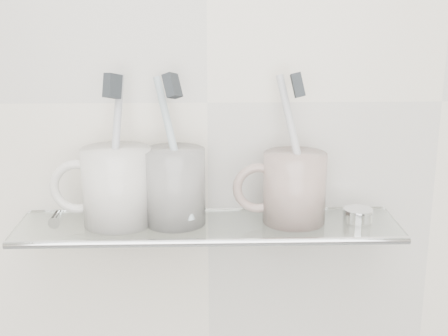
{
  "coord_description": "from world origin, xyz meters",
  "views": [
    {
      "loc": [
        -0.0,
        0.27,
        1.39
      ],
      "look_at": [
        0.02,
        1.04,
        1.18
      ],
      "focal_mm": 50.0,
      "sensor_mm": 36.0,
      "label": 1
    }
  ],
  "objects_px": {
    "mug_center": "(175,187)",
    "shelf_glass": "(208,226)",
    "mug_left": "(117,186)",
    "mug_right": "(294,188)"
  },
  "relations": [
    {
      "from": "mug_left",
      "to": "mug_center",
      "type": "distance_m",
      "value": 0.07
    },
    {
      "from": "mug_center",
      "to": "mug_right",
      "type": "height_order",
      "value": "mug_center"
    },
    {
      "from": "shelf_glass",
      "to": "mug_left",
      "type": "bearing_deg",
      "value": 177.57
    },
    {
      "from": "mug_center",
      "to": "mug_right",
      "type": "relative_size",
      "value": 1.07
    },
    {
      "from": "shelf_glass",
      "to": "mug_left",
      "type": "distance_m",
      "value": 0.13
    },
    {
      "from": "shelf_glass",
      "to": "mug_center",
      "type": "distance_m",
      "value": 0.07
    },
    {
      "from": "mug_center",
      "to": "shelf_glass",
      "type": "bearing_deg",
      "value": -24.93
    },
    {
      "from": "mug_left",
      "to": "mug_center",
      "type": "bearing_deg",
      "value": 17.58
    },
    {
      "from": "mug_center",
      "to": "mug_right",
      "type": "xyz_separation_m",
      "value": [
        0.16,
        0.0,
        -0.0
      ]
    },
    {
      "from": "mug_left",
      "to": "mug_center",
      "type": "xyz_separation_m",
      "value": [
        0.07,
        0.0,
        -0.0
      ]
    }
  ]
}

